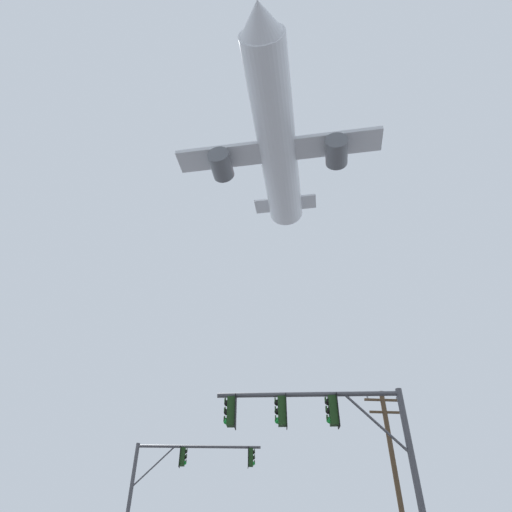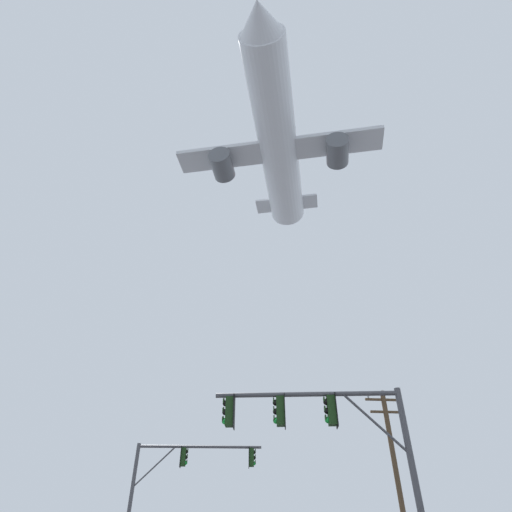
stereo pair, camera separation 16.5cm
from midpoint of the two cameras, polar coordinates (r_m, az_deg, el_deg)
signal_pole_near at (r=14.30m, az=9.90°, el=-22.31°), size 6.02×1.02×5.61m
signal_pole_far at (r=25.45m, az=-10.15°, el=-27.17°), size 6.86×0.62×6.11m
utility_pole at (r=26.38m, az=18.74°, el=-25.94°), size 2.20×0.28×9.05m
airplane at (r=47.66m, az=3.05°, el=15.24°), size 22.65×29.32×8.03m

